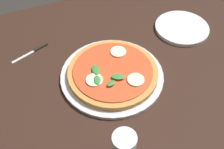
% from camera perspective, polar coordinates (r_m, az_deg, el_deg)
% --- Properties ---
extents(dining_table, '(1.50, 0.92, 0.74)m').
position_cam_1_polar(dining_table, '(1.01, -2.11, -2.42)').
color(dining_table, black).
rests_on(dining_table, ground_plane).
extents(serving_tray, '(0.35, 0.35, 0.01)m').
position_cam_1_polar(serving_tray, '(0.91, 0.00, -0.17)').
color(serving_tray, silver).
rests_on(serving_tray, dining_table).
extents(pizza, '(0.30, 0.30, 0.03)m').
position_cam_1_polar(pizza, '(0.90, 0.18, 0.55)').
color(pizza, '#C6843F').
rests_on(pizza, serving_tray).
extents(plate_white, '(0.21, 0.21, 0.01)m').
position_cam_1_polar(plate_white, '(1.13, 14.47, 9.48)').
color(plate_white, white).
rests_on(plate_white, dining_table).
extents(knife, '(0.14, 0.06, 0.01)m').
position_cam_1_polar(knife, '(1.04, -15.94, 4.89)').
color(knife, black).
rests_on(knife, dining_table).
extents(glass_cup, '(0.06, 0.06, 0.12)m').
position_cam_1_polar(glass_cup, '(0.71, 2.49, -15.44)').
color(glass_cup, silver).
rests_on(glass_cup, dining_table).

